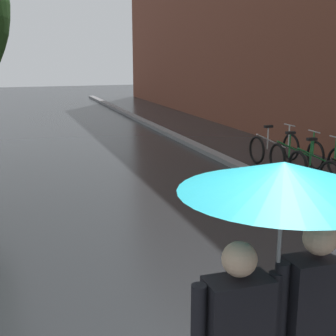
% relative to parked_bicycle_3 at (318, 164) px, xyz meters
% --- Properties ---
extents(kerb_strip, '(0.30, 36.00, 0.12)m').
position_rel_parked_bicycle_3_xyz_m(kerb_strip, '(-1.12, 3.91, -0.32)').
color(kerb_strip, slate).
rests_on(kerb_strip, ground).
extents(parked_bicycle_3, '(1.09, 0.71, 0.96)m').
position_rel_parked_bicycle_3_xyz_m(parked_bicycle_3, '(0.00, 0.00, 0.00)').
color(parked_bicycle_3, black).
rests_on(parked_bicycle_3, ground).
extents(parked_bicycle_4, '(1.11, 0.74, 0.96)m').
position_rel_parked_bicycle_3_xyz_m(parked_bicycle_4, '(0.04, 0.86, 0.00)').
color(parked_bicycle_4, black).
rests_on(parked_bicycle_4, ground).
extents(parked_bicycle_5, '(1.10, 0.73, 0.96)m').
position_rel_parked_bicycle_3_xyz_m(parked_bicycle_5, '(0.07, 1.91, 0.00)').
color(parked_bicycle_5, black).
rests_on(parked_bicycle_5, ground).
extents(couple_under_umbrella, '(1.24, 1.24, 2.10)m').
position_rel_parked_bicycle_3_xyz_m(couple_under_umbrella, '(-4.86, -6.10, 1.07)').
color(couple_under_umbrella, '#1E233D').
rests_on(couple_under_umbrella, ground).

